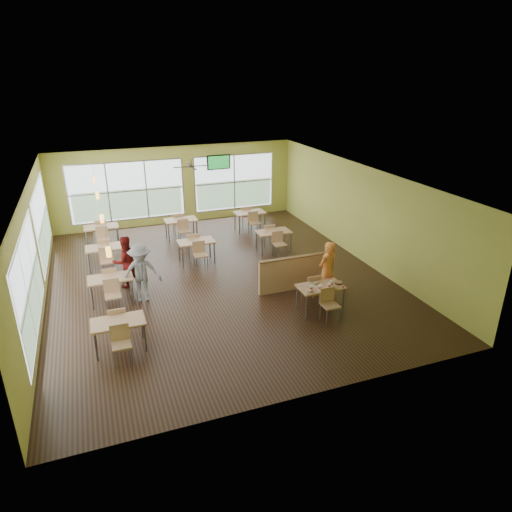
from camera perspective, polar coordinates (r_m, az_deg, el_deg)
name	(u,v)px	position (r m, az deg, el deg)	size (l,w,h in m)	color
room	(216,230)	(13.78, -5.02, 3.32)	(12.00, 12.04, 3.20)	black
window_bays	(117,214)	(16.34, -16.99, 5.02)	(9.24, 10.24, 2.38)	white
main_table	(321,290)	(12.27, 8.07, -4.23)	(1.22, 1.52, 0.87)	tan
half_wall_divider	(297,272)	(13.48, 5.16, -2.07)	(2.40, 0.14, 1.04)	tan
dining_tables	(173,245)	(15.48, -10.36, 1.39)	(6.92, 8.72, 0.87)	tan
pendant_lights	(100,207)	(13.74, -18.94, 5.86)	(0.11, 7.31, 0.86)	#2D2119
ceiling_fan	(191,166)	(16.25, -8.10, 11.05)	(1.25, 1.25, 0.29)	#2D2119
tv_backwall	(219,162)	(19.53, -4.70, 11.61)	(1.00, 0.07, 0.60)	black
man_plaid	(327,271)	(12.89, 8.87, -1.81)	(0.63, 0.41, 1.72)	#FA511B
patron_maroon	(126,262)	(14.02, -15.97, -0.69)	(0.77, 0.60, 1.59)	#5A0F0C
patron_grey	(141,273)	(13.03, -14.17, -2.05)	(1.09, 0.63, 1.68)	slate
cup_blue	(311,288)	(11.94, 6.89, -3.94)	(0.09, 0.09, 0.33)	white
cup_yellow	(320,287)	(11.97, 8.00, -3.90)	(0.10, 0.10, 0.37)	white
cup_red_near	(329,285)	(12.13, 9.14, -3.66)	(0.09, 0.09, 0.32)	white
cup_red_far	(331,283)	(12.25, 9.36, -3.35)	(0.10, 0.10, 0.38)	white
food_basket	(338,283)	(12.41, 10.26, -3.29)	(0.22, 0.22, 0.05)	black
ketchup_cup	(343,287)	(12.23, 10.83, -3.84)	(0.05, 0.05, 0.02)	maroon
wrapper_left	(310,291)	(11.86, 6.82, -4.40)	(0.16, 0.14, 0.04)	olive
wrapper_mid	(317,283)	(12.32, 7.62, -3.35)	(0.19, 0.18, 0.05)	olive
wrapper_right	(335,289)	(12.10, 9.85, -4.03)	(0.14, 0.13, 0.04)	olive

